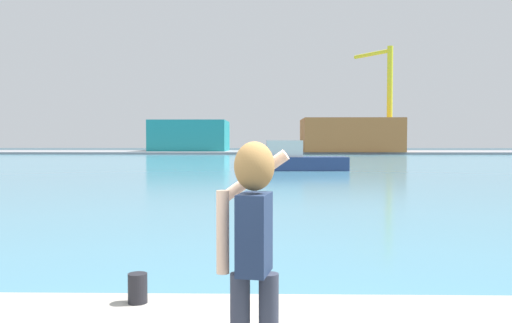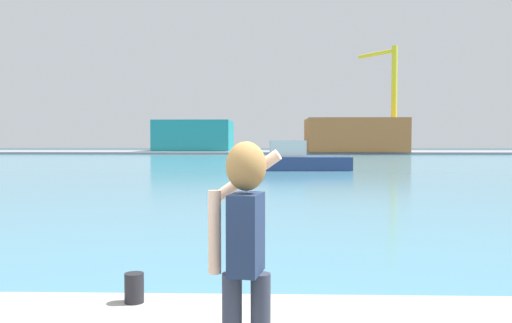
{
  "view_description": "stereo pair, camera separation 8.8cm",
  "coord_description": "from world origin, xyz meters",
  "px_view_note": "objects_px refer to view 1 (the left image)",
  "views": [
    {
      "loc": [
        0.62,
        -3.84,
        2.29
      ],
      "look_at": [
        0.42,
        6.17,
        1.89
      ],
      "focal_mm": 36.42,
      "sensor_mm": 36.0,
      "label": 1
    },
    {
      "loc": [
        0.71,
        -3.83,
        2.29
      ],
      "look_at": [
        0.42,
        6.17,
        1.89
      ],
      "focal_mm": 36.42,
      "sensor_mm": 36.0,
      "label": 2
    }
  ],
  "objects_px": {
    "harbor_bollard": "(138,288)",
    "port_crane": "(386,90)",
    "boat_moored": "(294,160)",
    "warehouse_left": "(190,136)",
    "warehouse_right": "(350,135)",
    "person_photographer": "(253,238)"
  },
  "relations": [
    {
      "from": "person_photographer",
      "to": "port_crane",
      "type": "height_order",
      "value": "port_crane"
    },
    {
      "from": "harbor_bollard",
      "to": "port_crane",
      "type": "bearing_deg",
      "value": 75.51
    },
    {
      "from": "harbor_bollard",
      "to": "warehouse_left",
      "type": "bearing_deg",
      "value": 98.05
    },
    {
      "from": "warehouse_left",
      "to": "warehouse_right",
      "type": "relative_size",
      "value": 0.83
    },
    {
      "from": "person_photographer",
      "to": "warehouse_left",
      "type": "bearing_deg",
      "value": 19.35
    },
    {
      "from": "boat_moored",
      "to": "warehouse_right",
      "type": "xyz_separation_m",
      "value": [
        12.57,
        52.15,
        2.46
      ]
    },
    {
      "from": "harbor_bollard",
      "to": "port_crane",
      "type": "height_order",
      "value": "port_crane"
    },
    {
      "from": "warehouse_left",
      "to": "port_crane",
      "type": "height_order",
      "value": "port_crane"
    },
    {
      "from": "boat_moored",
      "to": "warehouse_right",
      "type": "height_order",
      "value": "warehouse_right"
    },
    {
      "from": "boat_moored",
      "to": "warehouse_left",
      "type": "relative_size",
      "value": 0.56
    },
    {
      "from": "person_photographer",
      "to": "harbor_bollard",
      "type": "height_order",
      "value": "person_photographer"
    },
    {
      "from": "person_photographer",
      "to": "warehouse_right",
      "type": "height_order",
      "value": "warehouse_right"
    },
    {
      "from": "warehouse_right",
      "to": "person_photographer",
      "type": "bearing_deg",
      "value": -99.47
    },
    {
      "from": "boat_moored",
      "to": "warehouse_left",
      "type": "bearing_deg",
      "value": 103.05
    },
    {
      "from": "warehouse_right",
      "to": "harbor_bollard",
      "type": "bearing_deg",
      "value": -100.5
    },
    {
      "from": "boat_moored",
      "to": "person_photographer",
      "type": "bearing_deg",
      "value": -96.27
    },
    {
      "from": "warehouse_left",
      "to": "warehouse_right",
      "type": "height_order",
      "value": "warehouse_right"
    },
    {
      "from": "boat_moored",
      "to": "warehouse_left",
      "type": "height_order",
      "value": "warehouse_left"
    },
    {
      "from": "warehouse_right",
      "to": "port_crane",
      "type": "relative_size",
      "value": 0.9
    },
    {
      "from": "boat_moored",
      "to": "warehouse_left",
      "type": "xyz_separation_m",
      "value": [
        -16.52,
        58.01,
        2.41
      ]
    },
    {
      "from": "warehouse_right",
      "to": "warehouse_left",
      "type": "bearing_deg",
      "value": 168.6
    },
    {
      "from": "port_crane",
      "to": "boat_moored",
      "type": "bearing_deg",
      "value": -109.79
    }
  ]
}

